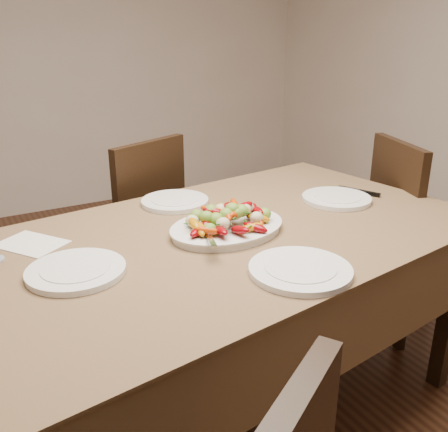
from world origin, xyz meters
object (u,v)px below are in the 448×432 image
chair_right (426,238)px  serving_platter (227,229)px  plate_left (76,271)px  dining_table (224,328)px  chair_far (126,231)px  plate_near (300,270)px  plate_far (175,202)px  plate_right (336,199)px

chair_right → serving_platter: (-1.14, -0.05, 0.30)m
plate_left → dining_table: bearing=5.9°
chair_right → dining_table: bearing=111.5°
serving_platter → chair_far: bearing=95.2°
chair_right → plate_near: bearing=129.7°
chair_far → plate_near: chair_far is taller
dining_table → chair_right: (1.15, 0.05, 0.10)m
dining_table → serving_platter: 0.39m
chair_right → serving_platter: 1.18m
chair_far → plate_far: bearing=73.3°
plate_right → plate_near: 0.69m
plate_left → serving_platter: bearing=5.7°
chair_right → plate_right: size_ratio=3.42×
plate_near → dining_table: bearing=95.9°
chair_right → plate_left: (-1.67, -0.11, 0.29)m
dining_table → plate_near: size_ratio=6.20×
chair_right → plate_near: size_ratio=3.20×
plate_left → plate_near: bearing=-29.6°
serving_platter → plate_near: (0.03, -0.37, -0.00)m
plate_far → plate_right: bearing=-27.0°
chair_far → chair_right: size_ratio=1.00×
dining_table → plate_far: size_ratio=6.86×
plate_far → plate_left: bearing=-140.2°
chair_right → plate_right: 0.65m
plate_right → plate_far: bearing=153.0°
plate_left → chair_far: bearing=63.6°
serving_platter → plate_near: size_ratio=1.37×
dining_table → plate_near: plate_near is taller
chair_far → plate_far: (0.05, -0.49, 0.29)m
chair_right → chair_far: bearing=75.3°
chair_far → serving_platter: 0.91m
chair_far → plate_far: 0.58m
dining_table → serving_platter: serving_platter is taller
serving_platter → dining_table: bearing=177.8°
serving_platter → plate_left: size_ratio=1.45×
serving_platter → plate_left: (-0.53, -0.05, -0.00)m
chair_far → plate_left: size_ratio=3.38×
serving_platter → plate_right: serving_platter is taller
plate_far → plate_near: size_ratio=0.90×
serving_platter → plate_left: bearing=-174.3°
dining_table → serving_platter: (0.01, -0.00, 0.39)m
plate_right → plate_left: bearing=-173.7°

